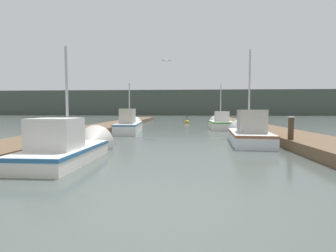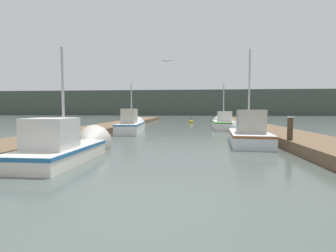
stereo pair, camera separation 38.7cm
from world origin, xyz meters
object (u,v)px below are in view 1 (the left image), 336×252
fishing_boat_0 (73,147)px  mooring_piling_0 (242,123)px  fishing_boat_1 (248,133)px  channel_buoy (187,122)px  fishing_boat_3 (220,123)px  seagull_lead (166,61)px  fishing_boat_2 (130,125)px  mooring_piling_1 (291,133)px

fishing_boat_0 → mooring_piling_0: 12.36m
fishing_boat_1 → channel_buoy: fishing_boat_1 is taller
fishing_boat_3 → seagull_lead: bearing=-121.0°
fishing_boat_3 → channel_buoy: size_ratio=4.77×
fishing_boat_1 → fishing_boat_3: (-0.16, 8.89, -0.01)m
fishing_boat_0 → fishing_boat_1: bearing=35.2°
fishing_boat_0 → channel_buoy: bearing=80.6°
fishing_boat_0 → mooring_piling_0: bearing=53.3°
fishing_boat_2 → fishing_boat_3: 7.62m
mooring_piling_0 → mooring_piling_1: mooring_piling_0 is taller
fishing_boat_1 → mooring_piling_0: fishing_boat_1 is taller
mooring_piling_0 → fishing_boat_1: bearing=-99.4°
fishing_boat_1 → mooring_piling_1: 2.45m
fishing_boat_3 → seagull_lead: size_ratio=8.46×
fishing_boat_0 → fishing_boat_1: (6.60, 4.56, 0.07)m
fishing_boat_1 → fishing_boat_2: 8.63m
fishing_boat_1 → fishing_boat_0: bearing=-140.2°
fishing_boat_0 → mooring_piling_1: 8.15m
channel_buoy → fishing_boat_2: bearing=-108.8°
fishing_boat_3 → mooring_piling_1: 11.11m
fishing_boat_0 → mooring_piling_1: (7.77, 2.43, 0.27)m
fishing_boat_2 → channel_buoy: fishing_boat_2 is taller
fishing_boat_1 → mooring_piling_1: bearing=-56.1°
mooring_piling_0 → mooring_piling_1: (0.30, -7.41, -0.01)m
fishing_boat_0 → fishing_boat_3: size_ratio=0.98×
fishing_boat_1 → mooring_piling_0: size_ratio=3.82×
seagull_lead → fishing_boat_1: bearing=-38.7°
seagull_lead → fishing_boat_2: bearing=127.1°
channel_buoy → seagull_lead: size_ratio=1.77×
fishing_boat_2 → mooring_piling_0: fishing_boat_2 is taller
fishing_boat_2 → fishing_boat_0: bearing=-93.4°
fishing_boat_1 → channel_buoy: (-2.80, 17.11, -0.32)m
fishing_boat_2 → mooring_piling_1: 10.90m
mooring_piling_0 → fishing_boat_0: bearing=-127.2°
mooring_piling_0 → seagull_lead: (-4.97, -2.81, 3.69)m
seagull_lead → mooring_piling_1: bearing=-48.8°
fishing_boat_1 → seagull_lead: bearing=154.1°
fishing_boat_1 → fishing_boat_2: size_ratio=0.88×
fishing_boat_3 → mooring_piling_0: bearing=-73.6°
fishing_boat_2 → fishing_boat_3: bearing=23.7°
channel_buoy → mooring_piling_1: bearing=-78.3°
mooring_piling_1 → channel_buoy: bearing=101.7°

